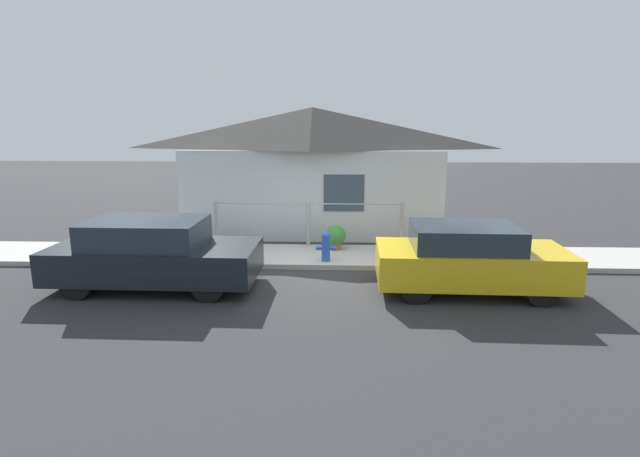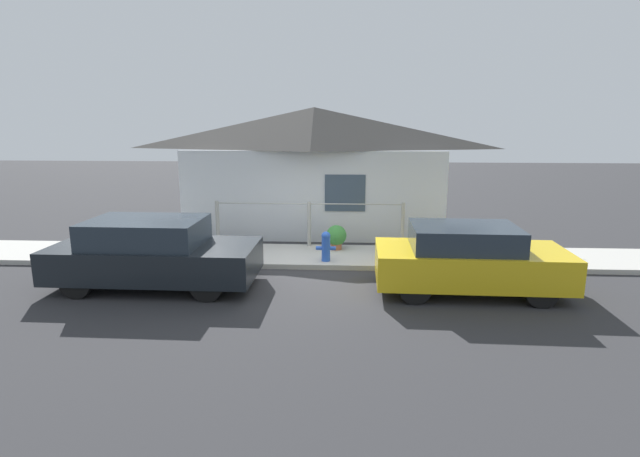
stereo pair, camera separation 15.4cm
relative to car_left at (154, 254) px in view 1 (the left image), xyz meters
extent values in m
plane|color=#2D2D30|center=(2.92, 1.30, -0.70)|extent=(60.00, 60.00, 0.00)
cube|color=#B2AFA8|center=(2.92, 2.26, -0.64)|extent=(24.00, 1.91, 0.12)
cube|color=silver|center=(2.92, 4.01, 0.56)|extent=(7.33, 0.12, 2.52)
cube|color=#384756|center=(3.84, 3.94, 0.69)|extent=(1.10, 0.04, 1.00)
pyramid|color=#605B56|center=(2.92, 5.05, 2.41)|extent=(7.73, 2.20, 1.17)
cylinder|color=#999993|center=(0.52, 3.06, 0.00)|extent=(0.10, 0.10, 1.16)
cylinder|color=#999993|center=(2.92, 3.06, 0.00)|extent=(0.10, 0.10, 1.16)
cylinder|color=#999993|center=(5.32, 3.06, 0.00)|extent=(0.10, 0.10, 1.16)
cylinder|color=#999993|center=(2.92, 3.06, 0.53)|extent=(4.80, 0.03, 0.03)
cube|color=black|center=(0.04, 0.00, -0.14)|extent=(4.10, 1.82, 0.65)
cube|color=#232D38|center=(-0.12, 0.00, 0.44)|extent=(2.26, 1.59, 0.51)
cylinder|color=black|center=(1.32, 0.76, -0.39)|extent=(0.62, 0.21, 0.62)
cylinder|color=black|center=(1.30, -0.78, -0.39)|extent=(0.62, 0.21, 0.62)
cylinder|color=black|center=(-1.21, 0.78, -0.39)|extent=(0.62, 0.21, 0.62)
cylinder|color=black|center=(-1.23, -0.76, -0.39)|extent=(0.62, 0.21, 0.62)
cube|color=gold|center=(6.32, 0.00, -0.14)|extent=(3.70, 1.78, 0.66)
cube|color=#232D38|center=(6.18, 0.00, 0.41)|extent=(2.05, 1.53, 0.45)
cylinder|color=black|center=(7.47, 0.70, -0.40)|extent=(0.61, 0.21, 0.60)
cylinder|color=black|center=(7.44, -0.75, -0.40)|extent=(0.61, 0.21, 0.60)
cylinder|color=black|center=(5.20, 0.75, -0.40)|extent=(0.61, 0.21, 0.60)
cylinder|color=black|center=(5.17, -0.70, -0.40)|extent=(0.61, 0.21, 0.60)
cylinder|color=blue|center=(3.42, 1.65, -0.30)|extent=(0.20, 0.20, 0.56)
sphere|color=blue|center=(3.42, 1.65, 0.02)|extent=(0.21, 0.21, 0.21)
cylinder|color=blue|center=(3.28, 1.65, -0.27)|extent=(0.18, 0.09, 0.09)
cylinder|color=blue|center=(3.56, 1.65, -0.27)|extent=(0.18, 0.09, 0.09)
cylinder|color=#9E5638|center=(3.64, 2.74, -0.49)|extent=(0.27, 0.27, 0.17)
sphere|color=#387F38|center=(3.64, 2.74, -0.21)|extent=(0.52, 0.52, 0.52)
camera|label=1|loc=(3.75, -9.54, 2.63)|focal=28.00mm
camera|label=2|loc=(3.91, -9.53, 2.63)|focal=28.00mm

